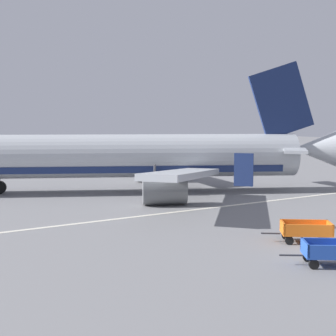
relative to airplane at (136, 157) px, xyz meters
name	(u,v)px	position (x,y,z in m)	size (l,w,h in m)	color
apron_stripe	(193,210)	(-0.61, -9.60, -3.05)	(120.00, 0.36, 0.01)	silver
airplane	(136,157)	(0.00, 0.00, 0.00)	(35.22, 29.03, 11.34)	#B2B7BC
baggage_cart_nearest	(332,252)	(-2.96, -23.59, -2.45)	(3.35, 2.62, 1.07)	#234CB2
baggage_cart_second_in_row	(306,231)	(-0.84, -20.11, -2.45)	(3.30, 2.70, 1.07)	orange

